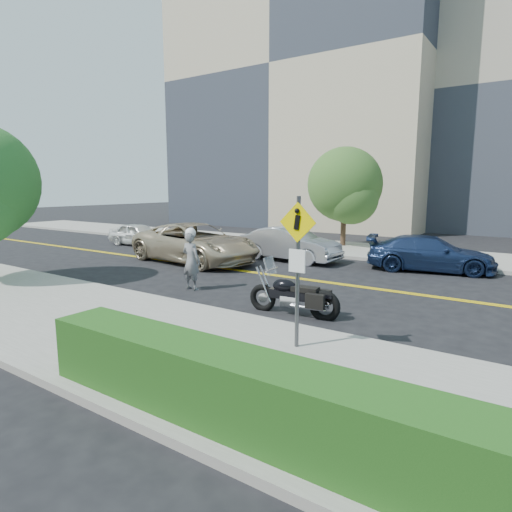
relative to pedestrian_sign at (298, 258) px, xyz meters
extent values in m
plane|color=black|center=(-4.20, 6.31, -1.96)|extent=(120.00, 120.00, 0.00)
cube|color=#9E9B91|center=(-4.20, -1.19, -1.89)|extent=(60.00, 5.00, 0.15)
cube|color=#9E9B91|center=(-4.20, 13.81, -1.89)|extent=(60.00, 5.00, 0.15)
cube|color=tan|center=(-14.20, 28.31, 10.54)|extent=(22.00, 14.00, 25.00)
cube|color=#235619|center=(1.80, -2.99, -1.31)|extent=(9.00, 0.90, 1.00)
cylinder|color=#4C4C51|center=(0.00, 0.01, -0.31)|extent=(0.08, 0.08, 3.00)
cube|color=#F9D800|center=(0.00, -0.02, 0.69)|extent=(0.78, 0.03, 0.78)
cube|color=white|center=(0.00, -0.02, -0.06)|extent=(0.35, 0.03, 0.45)
imported|color=silver|center=(-5.46, 2.88, -1.01)|extent=(0.70, 0.47, 1.91)
sphere|color=white|center=(-5.46, 2.88, -0.10)|extent=(0.34, 0.34, 0.34)
imported|color=#C2AF8E|center=(-8.82, 6.80, -1.10)|extent=(6.52, 3.59, 1.73)
imported|color=silver|center=(-15.22, 9.11, -1.33)|extent=(3.82, 1.78, 1.27)
imported|color=#A4A5AC|center=(-5.53, 9.50, -1.20)|extent=(4.68, 1.77, 1.52)
imported|color=navy|center=(0.26, 10.51, -1.26)|extent=(5.14, 3.01, 1.40)
cylinder|color=#382619|center=(-5.13, 14.64, 0.24)|extent=(0.29, 0.29, 4.41)
sphere|color=#325B1C|center=(-5.13, 14.64, 1.48)|extent=(3.97, 3.97, 3.97)
camera|label=1|loc=(3.91, -7.24, 1.37)|focal=30.00mm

